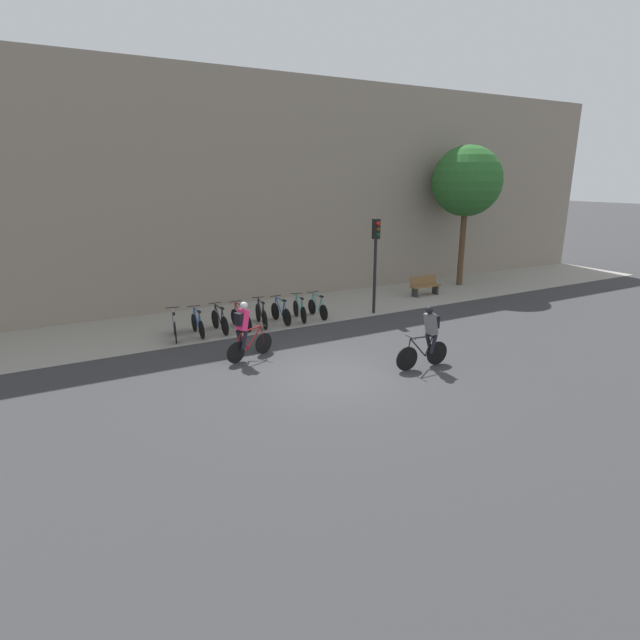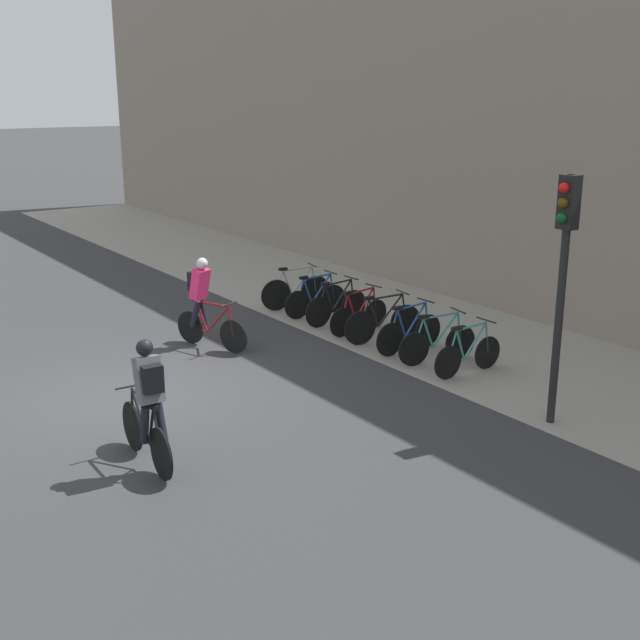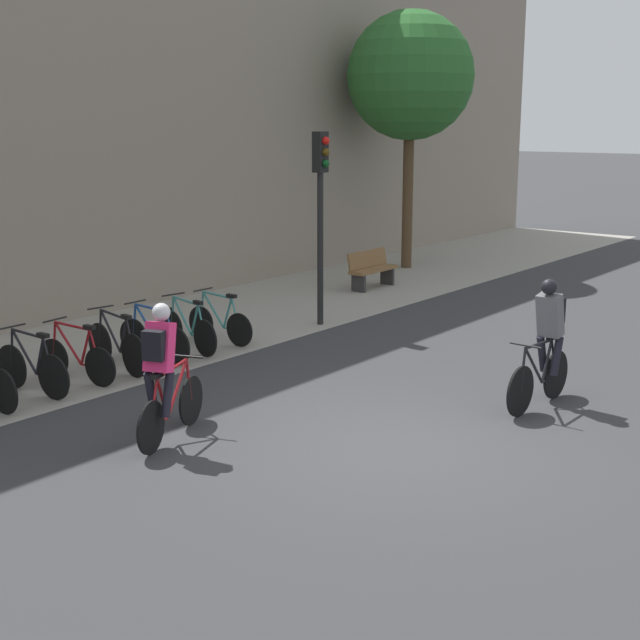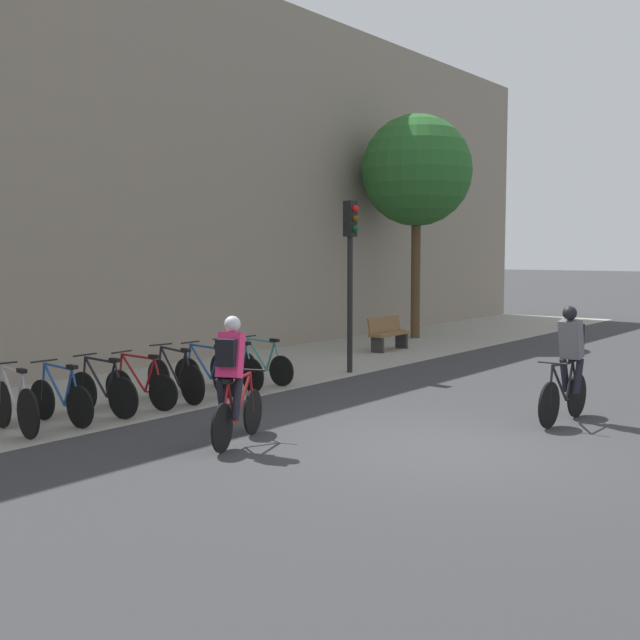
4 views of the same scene
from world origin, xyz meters
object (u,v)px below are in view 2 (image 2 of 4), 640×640
parked_bike_0 (296,291)px  parked_bike_7 (468,353)px  parked_bike_5 (409,332)px  parked_bike_6 (437,342)px  parked_bike_2 (336,306)px  parked_bike_3 (359,314)px  traffic_light_pole (564,256)px  cyclist_grey (148,402)px  parked_bike_4 (383,322)px  cyclist_pink (203,300)px  parked_bike_1 (315,299)px

parked_bike_0 → parked_bike_7: 5.45m
parked_bike_5 → parked_bike_6: (0.78, -0.00, -0.00)m
parked_bike_2 → parked_bike_5: bearing=-0.0°
parked_bike_3 → traffic_light_pole: bearing=-5.7°
parked_bike_7 → parked_bike_5: bearing=180.0°
parked_bike_2 → traffic_light_pole: 6.54m
cyclist_grey → parked_bike_2: bearing=124.1°
parked_bike_3 → parked_bike_5: (1.56, 0.00, 0.01)m
parked_bike_2 → parked_bike_4: parked_bike_4 is taller
parked_bike_4 → cyclist_pink: bearing=-120.2°
cyclist_pink → parked_bike_4: bearing=59.8°
parked_bike_7 → traffic_light_pole: 3.18m
traffic_light_pole → parked_bike_4: bearing=173.3°
cyclist_pink → parked_bike_0: cyclist_pink is taller
parked_bike_2 → parked_bike_3: bearing=-0.1°
parked_bike_3 → parked_bike_4: parked_bike_4 is taller
parked_bike_0 → traffic_light_pole: (7.71, -0.54, 2.14)m
parked_bike_1 → parked_bike_4: (2.34, 0.00, 0.02)m
parked_bike_1 → parked_bike_5: (3.12, 0.00, 0.01)m
parked_bike_3 → cyclist_pink: bearing=-108.1°
parked_bike_2 → parked_bike_1: bearing=-180.0°
parked_bike_3 → parked_bike_4: 0.78m
traffic_light_pole → parked_bike_3: bearing=174.3°
parked_bike_0 → cyclist_grey: bearing=-47.0°
parked_bike_0 → parked_bike_4: bearing=-0.0°
parked_bike_4 → parked_bike_6: 1.56m
cyclist_pink → parked_bike_6: cyclist_pink is taller
parked_bike_2 → parked_bike_4: 1.56m
parked_bike_1 → parked_bike_3: bearing=-0.0°
parked_bike_3 → parked_bike_6: (2.33, 0.00, 0.01)m
cyclist_grey → parked_bike_2: size_ratio=1.10×
traffic_light_pole → parked_bike_0: bearing=176.0°
parked_bike_0 → parked_bike_1: 0.78m
traffic_light_pole → parked_bike_7: bearing=166.6°
parked_bike_7 → parked_bike_0: bearing=180.0°
cyclist_grey → parked_bike_6: cyclist_grey is taller
parked_bike_2 → parked_bike_5: 2.34m
cyclist_pink → parked_bike_0: 3.37m
cyclist_grey → parked_bike_5: 6.35m
cyclist_grey → traffic_light_pole: traffic_light_pole is taller
parked_bike_3 → parked_bike_4: size_ratio=0.93×
parked_bike_3 → parked_bike_7: (3.11, 0.00, -0.00)m
parked_bike_3 → traffic_light_pole: size_ratio=0.43×
cyclist_grey → traffic_light_pole: 6.12m
cyclist_grey → parked_bike_3: size_ratio=1.12×
cyclist_pink → traffic_light_pole: size_ratio=0.48×
cyclist_pink → cyclist_grey: bearing=-35.1°
parked_bike_2 → traffic_light_pole: size_ratio=0.44×
parked_bike_1 → cyclist_pink: bearing=-79.5°
parked_bike_2 → parked_bike_7: bearing=-0.0°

